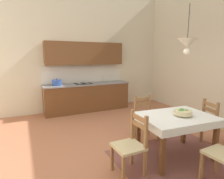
% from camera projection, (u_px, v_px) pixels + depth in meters
% --- Properties ---
extents(ground_plane, '(6.42, 6.74, 0.10)m').
position_uv_depth(ground_plane, '(130.00, 149.00, 3.65)').
color(ground_plane, '#AD6B4C').
extents(wall_back, '(6.42, 0.12, 3.98)m').
position_uv_depth(wall_back, '(81.00, 49.00, 6.07)').
color(wall_back, beige).
rests_on(wall_back, ground_plane).
extents(area_rug, '(2.10, 1.60, 0.01)m').
position_uv_depth(area_rug, '(178.00, 159.00, 3.20)').
color(area_rug, brown).
rests_on(area_rug, ground_plane).
extents(kitchen_cabinetry, '(2.75, 0.63, 2.20)m').
position_uv_depth(kitchen_cabinetry, '(87.00, 85.00, 5.99)').
color(kitchen_cabinetry, brown).
rests_on(kitchen_cabinetry, ground_plane).
extents(dining_table, '(1.32, 1.03, 0.75)m').
position_uv_depth(dining_table, '(176.00, 123.00, 3.18)').
color(dining_table, brown).
rests_on(dining_table, ground_plane).
extents(dining_chair_window_side, '(0.51, 0.51, 0.93)m').
position_uv_depth(dining_chair_window_side, '(215.00, 124.00, 3.61)').
color(dining_chair_window_side, '#D1BC89').
rests_on(dining_chair_window_side, ground_plane).
extents(dining_chair_tv_side, '(0.42, 0.42, 0.93)m').
position_uv_depth(dining_chair_tv_side, '(131.00, 145.00, 2.76)').
color(dining_chair_tv_side, '#D1BC89').
rests_on(dining_chair_tv_side, ground_plane).
extents(dining_chair_kitchen_side, '(0.43, 0.43, 0.93)m').
position_uv_depth(dining_chair_kitchen_side, '(146.00, 119.00, 3.94)').
color(dining_chair_kitchen_side, '#D1BC89').
rests_on(dining_chair_kitchen_side, ground_plane).
extents(fruit_bowl, '(0.30, 0.30, 0.12)m').
position_uv_depth(fruit_bowl, '(183.00, 112.00, 3.14)').
color(fruit_bowl, beige).
rests_on(fruit_bowl, dining_table).
extents(pendant_lamp, '(0.32, 0.32, 0.80)m').
position_uv_depth(pendant_lamp, '(187.00, 44.00, 3.00)').
color(pendant_lamp, black).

